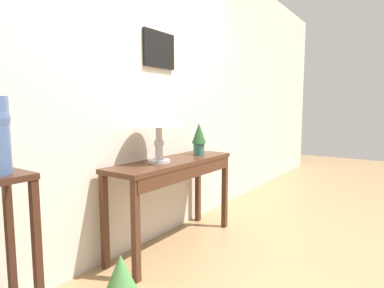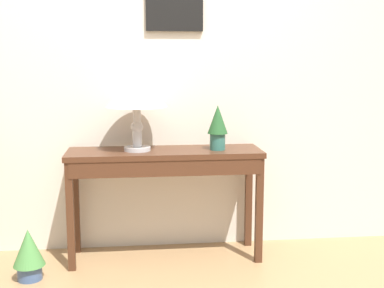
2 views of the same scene
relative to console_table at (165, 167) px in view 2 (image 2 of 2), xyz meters
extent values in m
cube|color=beige|center=(-0.04, 0.30, 0.78)|extent=(9.00, 0.10, 2.80)
cube|color=black|center=(0.09, 0.24, 1.02)|extent=(0.38, 0.02, 0.30)
cube|color=#4E6AB1|center=(0.09, 0.23, 1.02)|extent=(0.30, 0.01, 0.24)
cube|color=#472819|center=(0.00, 0.02, 0.09)|extent=(1.26, 0.37, 0.03)
cube|color=#472819|center=(0.00, -0.14, 0.02)|extent=(1.19, 0.03, 0.10)
cube|color=#472819|center=(-0.60, -0.13, -0.28)|extent=(0.04, 0.04, 0.70)
cube|color=#472819|center=(0.60, -0.13, -0.28)|extent=(0.04, 0.04, 0.70)
cube|color=#472819|center=(-0.60, 0.18, -0.28)|extent=(0.04, 0.04, 0.70)
cube|color=#472819|center=(0.60, 0.18, -0.28)|extent=(0.04, 0.04, 0.70)
cylinder|color=#B7B7BC|center=(-0.18, 0.02, 0.12)|extent=(0.17, 0.17, 0.02)
cylinder|color=#B7B7BC|center=(-0.18, 0.02, 0.20)|extent=(0.06, 0.06, 0.13)
sphere|color=#B7B7BC|center=(-0.18, 0.02, 0.26)|extent=(0.08, 0.08, 0.08)
cylinder|color=#B7B7BC|center=(-0.18, 0.02, 0.33)|extent=(0.05, 0.05, 0.13)
cone|color=beige|center=(-0.18, 0.02, 0.49)|extent=(0.39, 0.39, 0.20)
cylinder|color=#2D665B|center=(0.34, 0.00, 0.16)|extent=(0.10, 0.10, 0.11)
cone|color=#235128|center=(0.34, 0.00, 0.31)|extent=(0.13, 0.13, 0.18)
cylinder|color=#3D5684|center=(-0.83, -0.24, -0.58)|extent=(0.15, 0.15, 0.09)
cone|color=#478442|center=(-0.83, -0.24, -0.42)|extent=(0.19, 0.19, 0.22)
camera|label=1|loc=(-2.01, -1.57, 0.53)|focal=29.52mm
camera|label=2|loc=(-0.19, -3.26, 0.69)|focal=48.17mm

